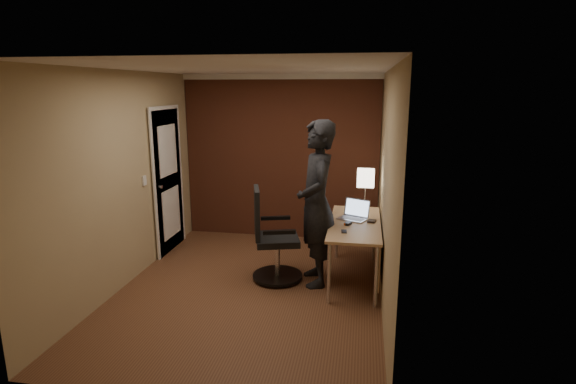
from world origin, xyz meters
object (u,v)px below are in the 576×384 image
object	(u,v)px
mouse	(348,223)
phone	(344,231)
desk	(361,233)
desk_lamp	(366,178)
person	(317,204)
office_chair	(271,241)
wallet	(372,221)
laptop	(355,213)

from	to	relation	value
mouse	phone	size ratio (longest dim) A/B	0.87
desk	phone	world-z (taller)	phone
desk_lamp	person	xyz separation A→B (m)	(-0.56, -0.77, -0.17)
office_chair	desk	bearing A→B (deg)	9.24
desk_lamp	person	bearing A→B (deg)	-126.05
person	phone	bearing A→B (deg)	39.82
desk	mouse	bearing A→B (deg)	-143.43
mouse	wallet	world-z (taller)	mouse
phone	person	size ratio (longest dim) A/B	0.06
laptop	phone	size ratio (longest dim) A/B	3.55
mouse	person	xyz separation A→B (m)	(-0.37, -0.04, 0.23)
desk	office_chair	bearing A→B (deg)	-170.76
desk	phone	bearing A→B (deg)	-115.66
desk_lamp	wallet	distance (m)	0.70
desk_lamp	phone	size ratio (longest dim) A/B	4.65
wallet	office_chair	world-z (taller)	office_chair
mouse	wallet	bearing A→B (deg)	52.36
mouse	desk	bearing A→B (deg)	59.02
desk	wallet	world-z (taller)	wallet
desk_lamp	office_chair	bearing A→B (deg)	-144.39
phone	wallet	bearing A→B (deg)	49.56
desk_lamp	office_chair	distance (m)	1.50
phone	wallet	distance (m)	0.53
desk_lamp	phone	xyz separation A→B (m)	(-0.22, -1.00, -0.41)
office_chair	person	xyz separation A→B (m)	(0.54, 0.02, 0.48)
office_chair	person	size ratio (longest dim) A/B	0.58
desk_lamp	wallet	bearing A→B (deg)	-81.14
desk	office_chair	distance (m)	1.08
desk	phone	size ratio (longest dim) A/B	13.04
desk	wallet	size ratio (longest dim) A/B	13.64
person	laptop	bearing A→B (deg)	110.81
desk	mouse	distance (m)	0.24
mouse	wallet	xyz separation A→B (m)	(0.28, 0.16, -0.01)
desk_lamp	person	world-z (taller)	person
office_chair	laptop	bearing A→B (deg)	19.21
wallet	person	size ratio (longest dim) A/B	0.06
wallet	mouse	bearing A→B (deg)	-150.10
laptop	mouse	world-z (taller)	laptop
wallet	office_chair	bearing A→B (deg)	-169.58
phone	office_chair	xyz separation A→B (m)	(-0.88, 0.21, -0.24)
laptop	phone	world-z (taller)	laptop
phone	desk	bearing A→B (deg)	59.49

